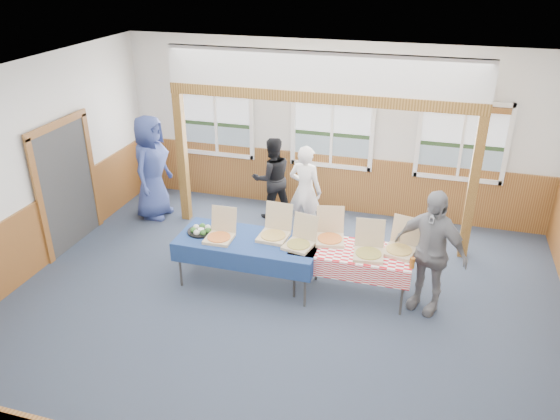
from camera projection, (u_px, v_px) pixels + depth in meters
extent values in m
plane|color=#2A3144|center=(280.00, 309.00, 7.75)|extent=(8.00, 8.00, 0.00)
plane|color=white|center=(279.00, 84.00, 6.36)|extent=(8.00, 8.00, 0.00)
plane|color=silver|center=(333.00, 129.00, 10.08)|extent=(8.00, 0.00, 8.00)
plane|color=silver|center=(147.00, 403.00, 4.03)|extent=(8.00, 0.00, 8.00)
plane|color=silver|center=(20.00, 175.00, 8.06)|extent=(0.00, 8.00, 8.00)
cube|color=brown|center=(330.00, 182.00, 10.51)|extent=(7.98, 0.05, 1.10)
cube|color=brown|center=(35.00, 238.00, 8.51)|extent=(0.05, 6.98, 1.10)
cube|color=#363636|center=(66.00, 186.00, 9.07)|extent=(0.06, 1.30, 2.10)
cube|color=white|center=(217.00, 154.00, 10.91)|extent=(1.52, 0.05, 0.08)
cube|color=white|center=(214.00, 85.00, 10.31)|extent=(1.52, 0.05, 0.08)
cube|color=white|center=(181.00, 117.00, 10.79)|extent=(0.08, 0.05, 1.46)
cube|color=white|center=(252.00, 123.00, 10.42)|extent=(0.08, 0.05, 1.46)
cube|color=white|center=(216.00, 120.00, 10.61)|extent=(0.05, 0.05, 1.30)
cube|color=gray|center=(217.00, 139.00, 10.81)|extent=(1.40, 0.02, 0.52)
cube|color=#243C1E|center=(217.00, 124.00, 10.68)|extent=(1.40, 0.02, 0.08)
cube|color=silver|center=(216.00, 105.00, 10.51)|extent=(1.40, 0.02, 0.70)
cube|color=brown|center=(214.00, 90.00, 10.33)|extent=(1.40, 0.07, 0.10)
cube|color=white|center=(330.00, 165.00, 10.33)|extent=(1.52, 0.05, 0.08)
cube|color=white|center=(333.00, 93.00, 9.73)|extent=(1.52, 0.05, 0.08)
cube|color=white|center=(293.00, 127.00, 10.21)|extent=(0.08, 0.05, 1.46)
cube|color=white|center=(372.00, 134.00, 9.84)|extent=(0.08, 0.05, 1.46)
cube|color=white|center=(332.00, 130.00, 10.03)|extent=(0.05, 0.05, 1.30)
cube|color=gray|center=(331.00, 150.00, 10.23)|extent=(1.40, 0.02, 0.52)
cube|color=#243C1E|center=(332.00, 134.00, 10.10)|extent=(1.40, 0.02, 0.08)
cube|color=silver|center=(333.00, 114.00, 9.93)|extent=(1.40, 0.02, 0.70)
cube|color=brown|center=(333.00, 99.00, 9.75)|extent=(1.40, 0.07, 0.10)
cube|color=white|center=(457.00, 178.00, 9.75)|extent=(1.52, 0.05, 0.08)
cube|color=white|center=(468.00, 102.00, 9.15)|extent=(1.52, 0.05, 0.08)
cube|color=white|center=(419.00, 138.00, 9.63)|extent=(0.08, 0.05, 1.46)
cube|color=white|center=(508.00, 145.00, 9.26)|extent=(0.08, 0.05, 1.46)
cube|color=white|center=(462.00, 142.00, 9.45)|extent=(0.05, 0.05, 1.30)
cube|color=gray|center=(459.00, 162.00, 9.65)|extent=(1.40, 0.02, 0.52)
cube|color=#243C1E|center=(462.00, 146.00, 9.52)|extent=(1.40, 0.02, 0.08)
cube|color=silver|center=(465.00, 124.00, 9.35)|extent=(1.40, 0.02, 0.70)
cube|color=brown|center=(467.00, 108.00, 9.17)|extent=(1.40, 0.07, 0.10)
cube|color=brown|center=(182.00, 158.00, 9.85)|extent=(0.15, 0.15, 2.40)
cube|color=brown|center=(473.00, 189.00, 8.59)|extent=(0.15, 0.15, 2.40)
cube|color=brown|center=(320.00, 97.00, 8.65)|extent=(5.15, 0.18, 0.18)
cylinder|color=#363636|center=(180.00, 265.00, 8.13)|extent=(0.04, 0.04, 0.73)
cylinder|color=#363636|center=(200.00, 242.00, 8.77)|extent=(0.04, 0.04, 0.73)
cylinder|color=#363636|center=(305.00, 285.00, 7.65)|extent=(0.04, 0.04, 0.73)
cylinder|color=#363636|center=(316.00, 259.00, 8.28)|extent=(0.04, 0.04, 0.73)
cube|color=#363636|center=(248.00, 240.00, 8.05)|extent=(2.14, 1.13, 0.03)
cube|color=navy|center=(248.00, 239.00, 8.04)|extent=(2.21, 1.20, 0.01)
cube|color=navy|center=(238.00, 263.00, 7.71)|extent=(2.08, 0.31, 0.28)
cube|color=navy|center=(258.00, 234.00, 8.50)|extent=(2.08, 0.31, 0.28)
cylinder|color=#363636|center=(294.00, 276.00, 7.87)|extent=(0.04, 0.04, 0.73)
cylinder|color=#363636|center=(304.00, 256.00, 8.36)|extent=(0.04, 0.04, 0.73)
cylinder|color=#363636|center=(402.00, 293.00, 7.48)|extent=(0.04, 0.04, 0.73)
cylinder|color=#363636|center=(406.00, 271.00, 7.97)|extent=(0.04, 0.04, 0.73)
cube|color=#363636|center=(352.00, 251.00, 7.76)|extent=(1.77, 1.04, 0.03)
cube|color=red|center=(352.00, 250.00, 7.75)|extent=(1.84, 1.11, 0.01)
cube|color=red|center=(347.00, 272.00, 7.49)|extent=(1.67, 0.39, 0.28)
cube|color=red|center=(355.00, 246.00, 8.14)|extent=(1.67, 0.39, 0.28)
cube|color=beige|center=(219.00, 239.00, 8.00)|extent=(0.40, 0.40, 0.04)
cylinder|color=gold|center=(219.00, 237.00, 7.99)|extent=(0.35, 0.35, 0.01)
cube|color=beige|center=(224.00, 219.00, 8.11)|extent=(0.39, 0.10, 0.38)
cube|color=beige|center=(273.00, 237.00, 8.04)|extent=(0.44, 0.44, 0.05)
cylinder|color=#D6C063|center=(273.00, 235.00, 8.03)|extent=(0.38, 0.38, 0.01)
cube|color=beige|center=(279.00, 216.00, 8.16)|extent=(0.42, 0.12, 0.41)
cube|color=beige|center=(298.00, 246.00, 7.81)|extent=(0.45, 0.45, 0.04)
cylinder|color=#DF9345|center=(298.00, 244.00, 7.79)|extent=(0.40, 0.40, 0.01)
cube|color=beige|center=(306.00, 227.00, 7.90)|extent=(0.39, 0.17, 0.37)
cube|color=beige|center=(330.00, 240.00, 7.96)|extent=(0.48, 0.48, 0.05)
cylinder|color=gold|center=(330.00, 238.00, 7.94)|extent=(0.42, 0.42, 0.01)
cube|color=beige|center=(330.00, 219.00, 8.08)|extent=(0.42, 0.18, 0.40)
cube|color=beige|center=(368.00, 255.00, 7.57)|extent=(0.45, 0.45, 0.05)
cylinder|color=#DF9345|center=(368.00, 253.00, 7.56)|extent=(0.39, 0.39, 0.01)
cube|color=beige|center=(370.00, 233.00, 7.69)|extent=(0.42, 0.14, 0.40)
cube|color=beige|center=(399.00, 252.00, 7.66)|extent=(0.50, 0.50, 0.05)
cylinder|color=#D6C063|center=(399.00, 250.00, 7.65)|extent=(0.44, 0.44, 0.01)
cube|color=beige|center=(406.00, 230.00, 7.76)|extent=(0.42, 0.19, 0.40)
cylinder|color=black|center=(201.00, 231.00, 8.22)|extent=(0.42, 0.42, 0.03)
cylinder|color=white|center=(201.00, 230.00, 8.21)|extent=(0.09, 0.09, 0.04)
sphere|color=#326526|center=(208.00, 231.00, 8.18)|extent=(0.09, 0.09, 0.09)
sphere|color=beige|center=(208.00, 228.00, 8.27)|extent=(0.09, 0.09, 0.09)
sphere|color=#326526|center=(203.00, 226.00, 8.31)|extent=(0.09, 0.09, 0.09)
sphere|color=beige|center=(196.00, 227.00, 8.28)|extent=(0.09, 0.09, 0.09)
sphere|color=#326526|center=(193.00, 230.00, 8.19)|extent=(0.09, 0.09, 0.09)
sphere|color=beige|center=(196.00, 233.00, 8.12)|extent=(0.09, 0.09, 0.09)
sphere|color=#326526|center=(203.00, 233.00, 8.11)|extent=(0.09, 0.09, 0.09)
cylinder|color=#9E571A|center=(412.00, 263.00, 7.29)|extent=(0.07, 0.07, 0.15)
imported|color=white|center=(305.00, 191.00, 9.47)|extent=(0.66, 0.50, 1.64)
imported|color=black|center=(272.00, 178.00, 10.10)|extent=(0.96, 0.91, 1.56)
imported|color=#344484|center=(151.00, 167.00, 10.05)|extent=(0.64, 0.97, 1.96)
imported|color=gray|center=(430.00, 251.00, 7.41)|extent=(1.15, 0.84, 1.81)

